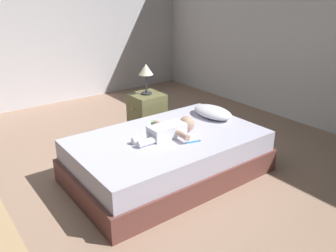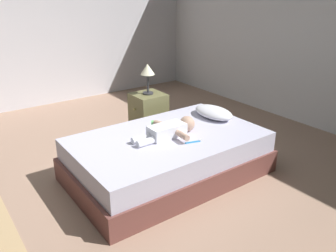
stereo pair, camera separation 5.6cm
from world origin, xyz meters
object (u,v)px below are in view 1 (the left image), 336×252
(baby, at_px, (170,130))
(toy_block, at_px, (154,124))
(toothbrush, at_px, (194,141))
(nightstand, at_px, (147,116))
(pillow, at_px, (213,112))
(lamp, at_px, (146,72))
(bed, at_px, (168,156))

(baby, bearing_deg, toy_block, -179.35)
(baby, relative_size, toothbrush, 4.18)
(nightstand, bearing_deg, baby, -20.83)
(pillow, relative_size, lamp, 1.36)
(bed, distance_m, nightstand, 1.01)
(bed, bearing_deg, nightstand, 158.01)
(bed, bearing_deg, lamp, 158.00)
(bed, xyz_separation_m, lamp, (-0.93, 0.38, 0.62))
(nightstand, xyz_separation_m, toy_block, (0.68, -0.36, 0.19))
(pillow, bearing_deg, baby, -78.74)
(toothbrush, bearing_deg, lamp, 167.04)
(pillow, xyz_separation_m, lamp, (-0.81, -0.33, 0.34))
(toy_block, bearing_deg, lamp, 151.84)
(pillow, xyz_separation_m, baby, (0.14, -0.69, 0.01))
(baby, xyz_separation_m, toy_block, (-0.27, -0.00, -0.03))
(baby, height_order, toy_block, baby)
(lamp, bearing_deg, toy_block, -28.16)
(nightstand, bearing_deg, bed, -21.99)
(bed, relative_size, lamp, 5.15)
(baby, height_order, toothbrush, baby)
(bed, relative_size, pillow, 3.78)
(pillow, relative_size, nightstand, 0.90)
(pillow, bearing_deg, nightstand, -157.96)
(lamp, bearing_deg, bed, -22.00)
(pillow, height_order, nightstand, nightstand)
(bed, bearing_deg, toothbrush, 20.73)
(bed, height_order, baby, baby)
(pillow, height_order, baby, baby)
(bed, xyz_separation_m, baby, (0.02, 0.02, 0.28))
(pillow, xyz_separation_m, toothbrush, (0.39, -0.60, -0.05))
(bed, relative_size, toothbrush, 11.70)
(pillow, distance_m, lamp, 0.94)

